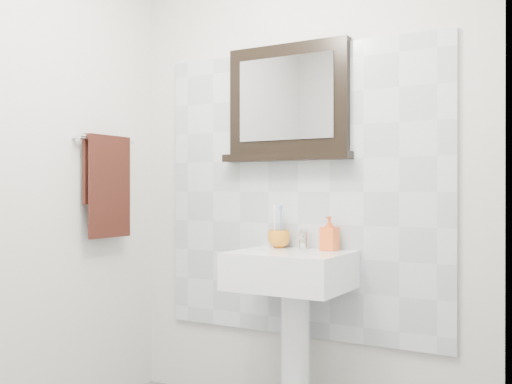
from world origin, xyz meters
TOP-DOWN VIEW (x-y plane):
  - back_wall at (0.00, 1.10)m, footprint 2.00×0.01m
  - right_wall at (1.00, 0.00)m, footprint 0.01×2.20m
  - splashback at (0.00, 1.09)m, footprint 1.60×0.02m
  - pedestal_sink at (0.06, 0.87)m, footprint 0.55×0.44m
  - toothbrush_cup at (-0.08, 1.01)m, footprint 0.14×0.14m
  - toothbrushes at (-0.08, 1.01)m, footprint 0.05×0.04m
  - soap_dispenser at (0.20, 1.01)m, footprint 0.08×0.08m
  - framed_mirror at (-0.05, 1.06)m, footprint 0.72×0.11m
  - towel_bar at (-0.95, 0.67)m, footprint 0.07×0.40m
  - hand_towel at (-0.94, 0.67)m, footprint 0.06×0.30m

SIDE VIEW (x-z plane):
  - pedestal_sink at x=0.06m, z-range 0.20..1.16m
  - toothbrush_cup at x=-0.08m, z-range 0.86..0.95m
  - soap_dispenser at x=0.20m, z-range 0.86..1.03m
  - toothbrushes at x=-0.08m, z-range 0.88..1.09m
  - splashback at x=0.00m, z-range 0.40..1.90m
  - hand_towel at x=-0.94m, z-range 0.95..1.50m
  - back_wall at x=0.00m, z-range 0.00..2.50m
  - right_wall at x=1.00m, z-range 0.00..2.50m
  - towel_bar at x=-0.95m, z-range 1.42..1.45m
  - framed_mirror at x=-0.05m, z-range 1.30..1.91m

